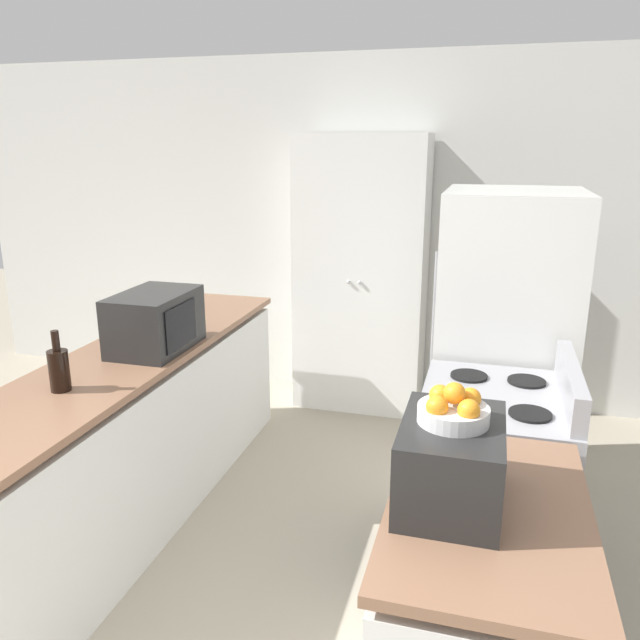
# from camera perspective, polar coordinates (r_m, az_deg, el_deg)

# --- Properties ---
(wall_back) EXTENTS (7.00, 0.06, 2.60)m
(wall_back) POSITION_cam_1_polar(r_m,az_deg,el_deg) (4.86, 5.22, 7.98)
(wall_back) COLOR silver
(wall_back) RESTS_ON ground_plane
(counter_left) EXTENTS (0.60, 2.76, 0.92)m
(counter_left) POSITION_cam_1_polar(r_m,az_deg,el_deg) (3.51, -16.93, -10.56)
(counter_left) COLOR silver
(counter_left) RESTS_ON ground_plane
(counter_right) EXTENTS (0.60, 0.98, 0.92)m
(counter_right) POSITION_cam_1_polar(r_m,az_deg,el_deg) (2.31, 14.26, -26.08)
(counter_right) COLOR silver
(counter_right) RESTS_ON ground_plane
(pantry_cabinet) EXTENTS (0.94, 0.48, 2.03)m
(pantry_cabinet) POSITION_cam_1_polar(r_m,az_deg,el_deg) (4.65, 3.77, 4.09)
(pantry_cabinet) COLOR white
(pantry_cabinet) RESTS_ON ground_plane
(stove) EXTENTS (0.66, 0.76, 1.08)m
(stove) POSITION_cam_1_polar(r_m,az_deg,el_deg) (3.02, 15.24, -14.50)
(stove) COLOR #9E9EA3
(stove) RESTS_ON ground_plane
(refrigerator) EXTENTS (0.74, 0.78, 1.73)m
(refrigerator) POSITION_cam_1_polar(r_m,az_deg,el_deg) (3.61, 16.43, -2.54)
(refrigerator) COLOR white
(refrigerator) RESTS_ON ground_plane
(microwave) EXTENTS (0.34, 0.50, 0.31)m
(microwave) POSITION_cam_1_polar(r_m,az_deg,el_deg) (3.36, -14.84, -0.11)
(microwave) COLOR black
(microwave) RESTS_ON counter_left
(wine_bottle) EXTENTS (0.09, 0.09, 0.27)m
(wine_bottle) POSITION_cam_1_polar(r_m,az_deg,el_deg) (2.96, -22.76, -4.13)
(wine_bottle) COLOR black
(wine_bottle) RESTS_ON counter_left
(toaster_oven) EXTENTS (0.31, 0.42, 0.26)m
(toaster_oven) POSITION_cam_1_polar(r_m,az_deg,el_deg) (1.96, 11.82, -12.64)
(toaster_oven) COLOR black
(toaster_oven) RESTS_ON counter_right
(fruit_bowl) EXTENTS (0.21, 0.21, 0.12)m
(fruit_bowl) POSITION_cam_1_polar(r_m,az_deg,el_deg) (1.89, 12.11, -7.97)
(fruit_bowl) COLOR silver
(fruit_bowl) RESTS_ON toaster_oven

